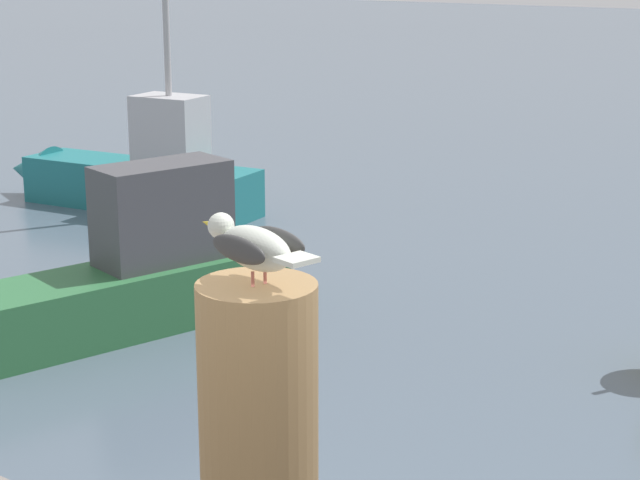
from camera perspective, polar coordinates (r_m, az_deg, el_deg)
The scene contains 3 objects.
seagull at distance 2.45m, azimuth -3.53°, elevation -0.31°, with size 0.39×0.18×0.14m.
boat_green at distance 9.42m, azimuth -11.36°, elevation -2.27°, with size 1.67×3.74×1.49m.
boat_teal at distance 14.12m, azimuth -10.16°, elevation 3.58°, with size 3.89×1.28×4.91m.
Camera 1 is at (2.12, -2.18, 3.23)m, focal length 60.23 mm.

